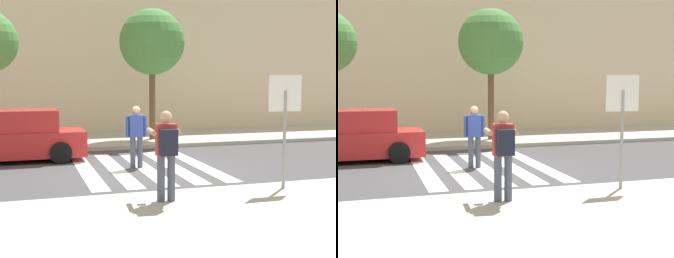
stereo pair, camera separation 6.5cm
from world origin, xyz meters
The scene contains 14 objects.
ground_plane centered at (0.00, 0.00, 0.00)m, with size 120.00×120.00×0.00m, color #424244.
sidewalk_near centered at (0.00, -6.20, 0.07)m, with size 60.00×6.00×0.14m, color #B2AD9E.
sidewalk_far centered at (0.00, 6.00, 0.07)m, with size 60.00×4.80×0.14m, color #B2AD9E.
building_facade_far centered at (0.00, 10.40, 3.41)m, with size 56.00×4.00×6.83m, color beige.
crosswalk_stripe_0 centered at (-1.60, 0.20, 0.00)m, with size 0.44×5.20×0.01m, color silver.
crosswalk_stripe_1 centered at (-0.80, 0.20, 0.00)m, with size 0.44×5.20×0.01m, color silver.
crosswalk_stripe_2 centered at (0.00, 0.20, 0.00)m, with size 0.44×5.20×0.01m, color silver.
crosswalk_stripe_3 centered at (0.80, 0.20, 0.00)m, with size 0.44×5.20×0.01m, color silver.
crosswalk_stripe_4 centered at (1.60, 0.20, 0.00)m, with size 0.44×5.20×0.01m, color silver.
stop_sign centered at (2.07, -3.74, 1.89)m, with size 0.76×0.08×2.40m.
photographer_with_backpack centered at (-0.64, -4.08, 1.17)m, with size 0.63×0.88×1.72m.
pedestrian_crossing centered at (-0.22, 0.13, 0.97)m, with size 0.57×0.29×1.72m.
parked_car_red centered at (-3.40, 2.30, 0.73)m, with size 4.10×1.92×1.55m.
street_tree_center centered at (1.63, 5.20, 3.88)m, with size 2.53×2.53×5.03m.
Camera 1 is at (-3.18, -12.39, 2.43)m, focal length 50.00 mm.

